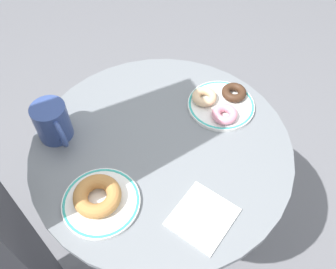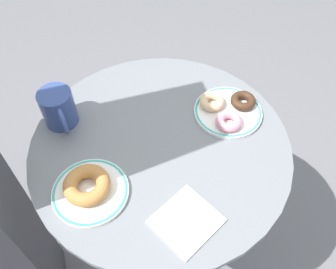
{
  "view_description": "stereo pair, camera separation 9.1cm",
  "coord_description": "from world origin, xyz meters",
  "px_view_note": "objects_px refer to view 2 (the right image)",
  "views": [
    {
      "loc": [
        -0.35,
        -0.42,
        1.48
      ],
      "look_at": [
        0.02,
        0.0,
        0.76
      ],
      "focal_mm": 38.17,
      "sensor_mm": 36.0,
      "label": 1
    },
    {
      "loc": [
        -0.28,
        -0.48,
        1.48
      ],
      "look_at": [
        0.02,
        0.0,
        0.76
      ],
      "focal_mm": 38.17,
      "sensor_mm": 36.0,
      "label": 2
    }
  ],
  "objects_px": {
    "donut_pink_frosted": "(229,121)",
    "donut_glazed": "(212,101)",
    "cafe_table": "(161,184)",
    "donut_old_fashioned": "(87,185)",
    "donut_chocolate": "(243,101)",
    "plate_right": "(228,112)",
    "coffee_mug": "(59,109)",
    "plate_left": "(91,192)",
    "paper_napkin": "(186,221)"
  },
  "relations": [
    {
      "from": "plate_right",
      "to": "donut_pink_frosted",
      "type": "height_order",
      "value": "donut_pink_frosted"
    },
    {
      "from": "plate_left",
      "to": "cafe_table",
      "type": "bearing_deg",
      "value": 9.92
    },
    {
      "from": "plate_left",
      "to": "plate_right",
      "type": "height_order",
      "value": "same"
    },
    {
      "from": "cafe_table",
      "to": "donut_chocolate",
      "type": "distance_m",
      "value": 0.35
    },
    {
      "from": "donut_pink_frosted",
      "to": "donut_glazed",
      "type": "bearing_deg",
      "value": 86.44
    },
    {
      "from": "cafe_table",
      "to": "plate_left",
      "type": "height_order",
      "value": "plate_left"
    },
    {
      "from": "cafe_table",
      "to": "paper_napkin",
      "type": "xyz_separation_m",
      "value": [
        -0.06,
        -0.21,
        0.21
      ]
    },
    {
      "from": "plate_right",
      "to": "donut_glazed",
      "type": "relative_size",
      "value": 2.67
    },
    {
      "from": "plate_left",
      "to": "donut_old_fashioned",
      "type": "xyz_separation_m",
      "value": [
        -0.0,
        0.01,
        0.02
      ]
    },
    {
      "from": "donut_glazed",
      "to": "paper_napkin",
      "type": "relative_size",
      "value": 0.53
    },
    {
      "from": "coffee_mug",
      "to": "paper_napkin",
      "type": "bearing_deg",
      "value": -73.8
    },
    {
      "from": "plate_left",
      "to": "donut_glazed",
      "type": "height_order",
      "value": "donut_glazed"
    },
    {
      "from": "paper_napkin",
      "to": "coffee_mug",
      "type": "bearing_deg",
      "value": 106.2
    },
    {
      "from": "donut_pink_frosted",
      "to": "paper_napkin",
      "type": "xyz_separation_m",
      "value": [
        -0.24,
        -0.17,
        -0.02
      ]
    },
    {
      "from": "donut_chocolate",
      "to": "plate_left",
      "type": "bearing_deg",
      "value": -176.84
    },
    {
      "from": "coffee_mug",
      "to": "plate_right",
      "type": "bearing_deg",
      "value": -28.25
    },
    {
      "from": "cafe_table",
      "to": "paper_napkin",
      "type": "height_order",
      "value": "paper_napkin"
    },
    {
      "from": "plate_left",
      "to": "donut_chocolate",
      "type": "distance_m",
      "value": 0.47
    },
    {
      "from": "cafe_table",
      "to": "donut_old_fashioned",
      "type": "bearing_deg",
      "value": -171.96
    },
    {
      "from": "donut_pink_frosted",
      "to": "plate_right",
      "type": "bearing_deg",
      "value": 52.25
    },
    {
      "from": "plate_left",
      "to": "plate_right",
      "type": "distance_m",
      "value": 0.42
    },
    {
      "from": "plate_right",
      "to": "donut_old_fashioned",
      "type": "relative_size",
      "value": 1.72
    },
    {
      "from": "donut_glazed",
      "to": "coffee_mug",
      "type": "height_order",
      "value": "coffee_mug"
    },
    {
      "from": "donut_old_fashioned",
      "to": "paper_napkin",
      "type": "height_order",
      "value": "donut_old_fashioned"
    },
    {
      "from": "cafe_table",
      "to": "donut_glazed",
      "type": "relative_size",
      "value": 10.68
    },
    {
      "from": "cafe_table",
      "to": "donut_old_fashioned",
      "type": "distance_m",
      "value": 0.32
    },
    {
      "from": "cafe_table",
      "to": "coffee_mug",
      "type": "relative_size",
      "value": 5.6
    },
    {
      "from": "plate_left",
      "to": "donut_pink_frosted",
      "type": "height_order",
      "value": "donut_pink_frosted"
    },
    {
      "from": "plate_left",
      "to": "donut_old_fashioned",
      "type": "relative_size",
      "value": 1.64
    },
    {
      "from": "plate_right",
      "to": "cafe_table",
      "type": "bearing_deg",
      "value": 177.34
    },
    {
      "from": "cafe_table",
      "to": "donut_chocolate",
      "type": "bearing_deg",
      "value": -2.4
    },
    {
      "from": "donut_chocolate",
      "to": "donut_glazed",
      "type": "height_order",
      "value": "same"
    },
    {
      "from": "donut_pink_frosted",
      "to": "donut_chocolate",
      "type": "bearing_deg",
      "value": 25.51
    },
    {
      "from": "donut_chocolate",
      "to": "donut_glazed",
      "type": "xyz_separation_m",
      "value": [
        -0.07,
        0.04,
        0.0
      ]
    },
    {
      "from": "donut_pink_frosted",
      "to": "donut_old_fashioned",
      "type": "bearing_deg",
      "value": 177.32
    },
    {
      "from": "plate_right",
      "to": "donut_old_fashioned",
      "type": "xyz_separation_m",
      "value": [
        -0.43,
        -0.02,
        0.02
      ]
    },
    {
      "from": "cafe_table",
      "to": "plate_right",
      "type": "distance_m",
      "value": 0.3
    },
    {
      "from": "donut_chocolate",
      "to": "plate_right",
      "type": "bearing_deg",
      "value": 178.77
    },
    {
      "from": "donut_chocolate",
      "to": "coffee_mug",
      "type": "height_order",
      "value": "coffee_mug"
    },
    {
      "from": "plate_right",
      "to": "donut_glazed",
      "type": "xyz_separation_m",
      "value": [
        -0.03,
        0.04,
        0.02
      ]
    },
    {
      "from": "plate_left",
      "to": "plate_right",
      "type": "relative_size",
      "value": 0.96
    },
    {
      "from": "donut_glazed",
      "to": "paper_napkin",
      "type": "distance_m",
      "value": 0.35
    },
    {
      "from": "cafe_table",
      "to": "donut_old_fashioned",
      "type": "height_order",
      "value": "donut_old_fashioned"
    },
    {
      "from": "donut_old_fashioned",
      "to": "donut_pink_frosted",
      "type": "bearing_deg",
      "value": -2.68
    },
    {
      "from": "plate_left",
      "to": "coffee_mug",
      "type": "xyz_separation_m",
      "value": [
        0.03,
        0.24,
        0.05
      ]
    },
    {
      "from": "cafe_table",
      "to": "coffee_mug",
      "type": "bearing_deg",
      "value": 132.24
    },
    {
      "from": "cafe_table",
      "to": "donut_old_fashioned",
      "type": "xyz_separation_m",
      "value": [
        -0.21,
        -0.03,
        0.23
      ]
    },
    {
      "from": "cafe_table",
      "to": "coffee_mug",
      "type": "xyz_separation_m",
      "value": [
        -0.18,
        0.2,
        0.26
      ]
    },
    {
      "from": "plate_right",
      "to": "donut_chocolate",
      "type": "bearing_deg",
      "value": -1.23
    },
    {
      "from": "plate_left",
      "to": "coffee_mug",
      "type": "relative_size",
      "value": 1.35
    }
  ]
}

